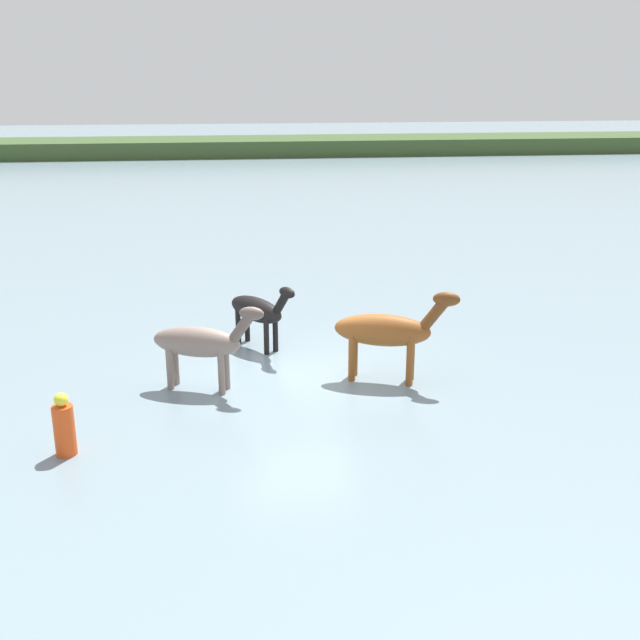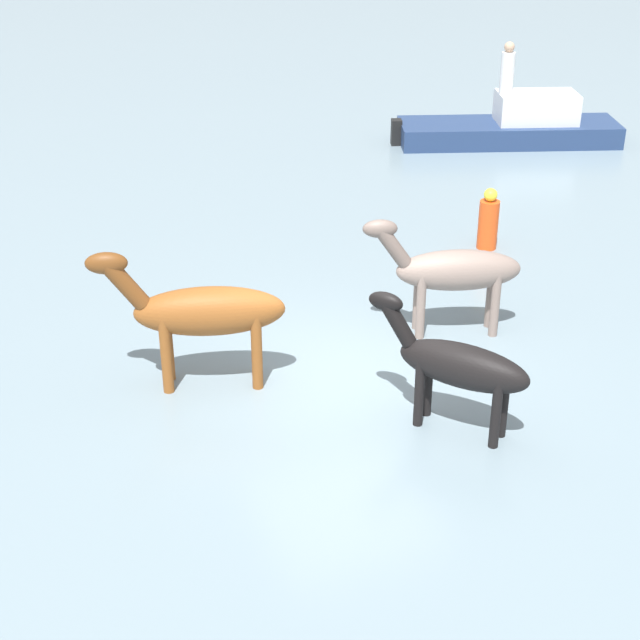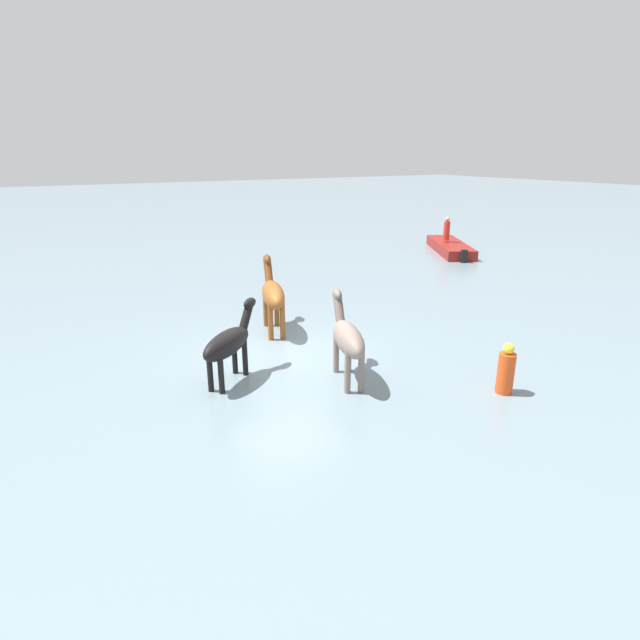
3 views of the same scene
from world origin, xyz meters
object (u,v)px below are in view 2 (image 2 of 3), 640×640
horse_chestnut_trailing (457,365)px  person_boatman_standing (507,70)px  horse_lead (203,312)px  boat_tender_starboard (513,130)px  buoy_channel_marker (488,222)px  horse_gray_outer (453,271)px

horse_chestnut_trailing → person_boatman_standing: size_ratio=1.62×
horse_lead → boat_tender_starboard: bearing=-123.9°
horse_chestnut_trailing → buoy_channel_marker: 6.04m
person_boatman_standing → horse_lead: bearing=39.2°
horse_chestnut_trailing → buoy_channel_marker: horse_chestnut_trailing is taller
horse_gray_outer → boat_tender_starboard: bearing=-109.0°
horse_gray_outer → buoy_channel_marker: 3.46m
boat_tender_starboard → person_boatman_standing: person_boatman_standing is taller
horse_gray_outer → boat_tender_starboard: horse_gray_outer is taller
horse_chestnut_trailing → horse_lead: bearing=10.2°
horse_chestnut_trailing → boat_tender_starboard: horse_chestnut_trailing is taller
boat_tender_starboard → buoy_channel_marker: bearing=-106.9°
horse_chestnut_trailing → boat_tender_starboard: (-7.49, -10.20, -0.61)m
horse_lead → horse_gray_outer: (-3.84, -0.03, -0.09)m
buoy_channel_marker → horse_lead: bearing=23.1°
boat_tender_starboard → person_boatman_standing: bearing=177.8°
boat_tender_starboard → horse_gray_outer: bearing=-108.3°
buoy_channel_marker → horse_gray_outer: bearing=48.8°
person_boatman_standing → boat_tender_starboard: bearing=157.7°
horse_chestnut_trailing → person_boatman_standing: bearing=-73.3°
boat_tender_starboard → person_boatman_standing: (0.24, -0.10, 1.43)m
horse_lead → horse_chestnut_trailing: 3.46m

